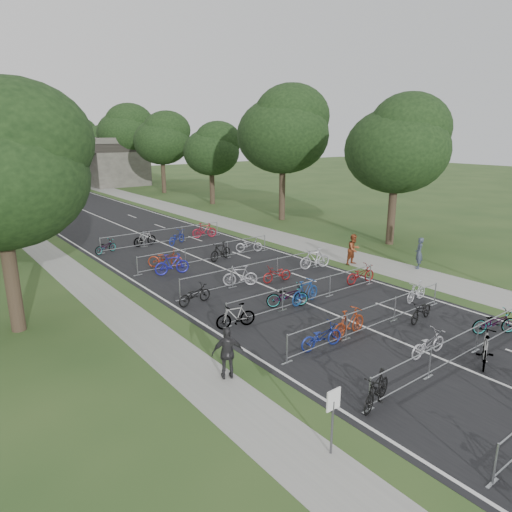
# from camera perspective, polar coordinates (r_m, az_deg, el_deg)

# --- Properties ---
(road) EXTENTS (11.00, 140.00, 0.01)m
(road) POSITION_cam_1_polar(r_m,az_deg,el_deg) (56.06, -22.48, 6.06)
(road) COLOR black
(road) RESTS_ON ground
(sidewalk_right) EXTENTS (3.00, 140.00, 0.01)m
(sidewalk_right) POSITION_cam_1_polar(r_m,az_deg,el_deg) (58.61, -14.91, 7.06)
(sidewalk_right) COLOR gray
(sidewalk_right) RESTS_ON ground
(lane_markings) EXTENTS (0.12, 140.00, 0.00)m
(lane_markings) POSITION_cam_1_polar(r_m,az_deg,el_deg) (56.06, -22.48, 6.06)
(lane_markings) COLOR silver
(lane_markings) RESTS_ON ground
(overpass_bridge) EXTENTS (31.00, 8.00, 7.05)m
(overpass_bridge) POSITION_cam_1_polar(r_m,az_deg,el_deg) (70.24, -26.13, 10.22)
(overpass_bridge) COLOR #43413B
(overpass_bridge) RESTS_ON ground
(park_sign) EXTENTS (0.45, 0.06, 1.83)m
(park_sign) POSITION_cam_1_polar(r_m,az_deg,el_deg) (11.99, 9.60, -18.41)
(park_sign) COLOR #4C4C51
(park_sign) RESTS_ON ground
(tree_right_0) EXTENTS (7.17, 7.17, 10.93)m
(tree_right_0) POSITION_cam_1_polar(r_m,az_deg,el_deg) (33.67, 17.42, 12.99)
(tree_right_0) COLOR #33261C
(tree_right_0) RESTS_ON ground
(tree_right_1) EXTENTS (8.18, 8.18, 12.47)m
(tree_right_1) POSITION_cam_1_polar(r_m,az_deg,el_deg) (41.79, 3.58, 15.29)
(tree_right_1) COLOR #33261C
(tree_right_1) RESTS_ON ground
(tree_right_2) EXTENTS (6.16, 6.16, 9.39)m
(tree_right_2) POSITION_cam_1_polar(r_m,az_deg,el_deg) (51.49, -5.47, 13.07)
(tree_right_2) COLOR #33261C
(tree_right_2) RESTS_ON ground
(tree_right_3) EXTENTS (7.17, 7.17, 10.93)m
(tree_right_3) POSITION_cam_1_polar(r_m,az_deg,el_deg) (61.95, -11.61, 14.11)
(tree_right_3) COLOR #33261C
(tree_right_3) RESTS_ON ground
(tree_right_4) EXTENTS (8.18, 8.18, 12.47)m
(tree_right_4) POSITION_cam_1_polar(r_m,az_deg,el_deg) (72.90, -15.97, 14.74)
(tree_right_4) COLOR #33261C
(tree_right_4) RESTS_ON ground
(tree_right_5) EXTENTS (6.16, 6.16, 9.39)m
(tree_right_5) POSITION_cam_1_polar(r_m,az_deg,el_deg) (84.17, -19.01, 13.17)
(tree_right_5) COLOR #33261C
(tree_right_5) RESTS_ON ground
(tree_right_6) EXTENTS (7.17, 7.17, 10.93)m
(tree_right_6) POSITION_cam_1_polar(r_m,az_deg,el_deg) (95.58, -21.48, 13.70)
(tree_right_6) COLOR #33261C
(tree_right_6) RESTS_ON ground
(barrier_row_1) EXTENTS (9.70, 0.08, 1.10)m
(barrier_row_1) POSITION_cam_1_polar(r_m,az_deg,el_deg) (17.61, 23.60, -10.69)
(barrier_row_1) COLOR #9DA0A5
(barrier_row_1) RESTS_ON ground
(barrier_row_2) EXTENTS (9.70, 0.08, 1.10)m
(barrier_row_2) POSITION_cam_1_polar(r_m,az_deg,el_deg) (19.37, 14.28, -7.45)
(barrier_row_2) COLOR #9DA0A5
(barrier_row_2) RESTS_ON ground
(barrier_row_3) EXTENTS (9.70, 0.08, 1.10)m
(barrier_row_3) POSITION_cam_1_polar(r_m,az_deg,el_deg) (21.72, 6.42, -4.53)
(barrier_row_3) COLOR #9DA0A5
(barrier_row_3) RESTS_ON ground
(barrier_row_4) EXTENTS (9.70, 0.08, 1.10)m
(barrier_row_4) POSITION_cam_1_polar(r_m,az_deg,el_deg) (24.60, -0.03, -2.05)
(barrier_row_4) COLOR #9DA0A5
(barrier_row_4) RESTS_ON ground
(barrier_row_5) EXTENTS (9.70, 0.08, 1.10)m
(barrier_row_5) POSITION_cam_1_polar(r_m,az_deg,el_deg) (28.57, -6.14, 0.33)
(barrier_row_5) COLOR #9DA0A5
(barrier_row_5) RESTS_ON ground
(barrier_row_6) EXTENTS (9.70, 0.08, 1.10)m
(barrier_row_6) POSITION_cam_1_polar(r_m,az_deg,el_deg) (33.71, -11.49, 2.42)
(barrier_row_6) COLOR #9DA0A5
(barrier_row_6) RESTS_ON ground
(bike_4) EXTENTS (1.86, 0.99, 1.08)m
(bike_4) POSITION_cam_1_polar(r_m,az_deg,el_deg) (14.41, 14.86, -15.90)
(bike_4) COLOR black
(bike_4) RESTS_ON ground
(bike_5) EXTENTS (1.84, 0.74, 0.95)m
(bike_5) POSITION_cam_1_polar(r_m,az_deg,el_deg) (17.88, 20.69, -10.24)
(bike_5) COLOR #A6A5AC
(bike_5) RESTS_ON ground
(bike_6) EXTENTS (2.02, 1.38, 1.19)m
(bike_6) POSITION_cam_1_polar(r_m,az_deg,el_deg) (18.04, 26.74, -10.27)
(bike_6) COLOR #9DA0A5
(bike_6) RESTS_ON ground
(bike_7) EXTENTS (1.98, 1.53, 1.00)m
(bike_7) POSITION_cam_1_polar(r_m,az_deg,el_deg) (20.79, 27.66, -7.34)
(bike_7) COLOR #9DA0A5
(bike_7) RESTS_ON ground
(bike_8) EXTENTS (1.92, 0.87, 0.98)m
(bike_8) POSITION_cam_1_polar(r_m,az_deg,el_deg) (17.45, 8.17, -9.93)
(bike_8) COLOR navy
(bike_8) RESTS_ON ground
(bike_9) EXTENTS (2.01, 0.72, 1.18)m
(bike_9) POSITION_cam_1_polar(r_m,az_deg,el_deg) (18.52, 11.54, -8.21)
(bike_9) COLOR #943315
(bike_9) RESTS_ON ground
(bike_10) EXTENTS (1.85, 0.89, 0.93)m
(bike_10) POSITION_cam_1_polar(r_m,az_deg,el_deg) (20.86, 19.99, -6.49)
(bike_10) COLOR black
(bike_10) RESTS_ON ground
(bike_11) EXTENTS (1.69, 0.62, 0.99)m
(bike_11) POSITION_cam_1_polar(r_m,az_deg,el_deg) (23.12, 19.43, -4.23)
(bike_11) COLOR #BBBBC3
(bike_11) RESTS_ON ground
(bike_12) EXTENTS (1.79, 0.88, 1.04)m
(bike_12) POSITION_cam_1_polar(r_m,az_deg,el_deg) (19.00, -2.56, -7.51)
(bike_12) COLOR #9DA0A5
(bike_12) RESTS_ON ground
(bike_13) EXTENTS (2.11, 1.50, 1.05)m
(bike_13) POSITION_cam_1_polar(r_m,az_deg,el_deg) (21.23, 3.94, -5.00)
(bike_13) COLOR #9DA0A5
(bike_13) RESTS_ON ground
(bike_14) EXTENTS (2.00, 0.85, 1.16)m
(bike_14) POSITION_cam_1_polar(r_m,az_deg,el_deg) (21.68, 6.17, -4.46)
(bike_14) COLOR navy
(bike_14) RESTS_ON ground
(bike_15) EXTENTS (1.98, 0.86, 1.01)m
(bike_15) POSITION_cam_1_polar(r_m,az_deg,el_deg) (25.02, 12.92, -2.25)
(bike_15) COLOR maroon
(bike_15) RESTS_ON ground
(bike_16) EXTENTS (1.86, 0.84, 0.95)m
(bike_16) POSITION_cam_1_polar(r_m,az_deg,el_deg) (21.68, -7.69, -4.82)
(bike_16) COLOR black
(bike_16) RESTS_ON ground
(bike_17) EXTENTS (1.86, 1.36, 1.11)m
(bike_17) POSITION_cam_1_polar(r_m,az_deg,el_deg) (23.97, -2.00, -2.51)
(bike_17) COLOR #9F9DA5
(bike_17) RESTS_ON ground
(bike_18) EXTENTS (1.81, 0.81, 0.92)m
(bike_18) POSITION_cam_1_polar(r_m,az_deg,el_deg) (24.65, 2.66, -2.24)
(bike_18) COLOR maroon
(bike_18) RESTS_ON ground
(bike_19) EXTENTS (2.10, 1.00, 1.22)m
(bike_19) POSITION_cam_1_polar(r_m,az_deg,el_deg) (27.21, 7.36, -0.33)
(bike_19) COLOR #A5A5AD
(bike_19) RESTS_ON ground
(bike_20) EXTENTS (2.07, 0.96, 1.20)m
(bike_20) POSITION_cam_1_polar(r_m,az_deg,el_deg) (26.32, -10.47, -1.02)
(bike_20) COLOR #1B1C99
(bike_20) RESTS_ON ground
(bike_21) EXTENTS (2.10, 1.70, 1.07)m
(bike_21) POSITION_cam_1_polar(r_m,az_deg,el_deg) (27.85, -11.30, -0.30)
(bike_21) COLOR maroon
(bike_21) RESTS_ON ground
(bike_22) EXTENTS (1.99, 1.06, 1.15)m
(bike_22) POSITION_cam_1_polar(r_m,az_deg,el_deg) (28.84, -4.45, 0.58)
(bike_22) COLOR black
(bike_22) RESTS_ON ground
(bike_23) EXTENTS (1.89, 1.41, 0.95)m
(bike_23) POSITION_cam_1_polar(r_m,az_deg,el_deg) (30.84, -0.88, 1.40)
(bike_23) COLOR #9E9FA5
(bike_23) RESTS_ON ground
(bike_24) EXTENTS (1.82, 1.18, 0.90)m
(bike_24) POSITION_cam_1_polar(r_m,az_deg,el_deg) (32.06, -18.30, 1.11)
(bike_24) COLOR #9DA0A5
(bike_24) RESTS_ON ground
(bike_25) EXTENTS (1.80, 0.68, 1.06)m
(bike_25) POSITION_cam_1_polar(r_m,az_deg,el_deg) (33.39, -13.74, 2.13)
(bike_25) COLOR #9DA0A5
(bike_25) RESTS_ON ground
(bike_26) EXTENTS (2.00, 1.52, 1.01)m
(bike_26) POSITION_cam_1_polar(r_m,az_deg,el_deg) (33.38, -9.89, 2.30)
(bike_26) COLOR navy
(bike_26) RESTS_ON ground
(bike_27) EXTENTS (1.97, 1.08, 1.14)m
(bike_27) POSITION_cam_1_polar(r_m,az_deg,el_deg) (35.17, -6.47, 3.20)
(bike_27) COLOR maroon
(bike_27) RESTS_ON ground
(pedestrian_a) EXTENTS (0.81, 0.77, 1.87)m
(pedestrian_a) POSITION_cam_1_polar(r_m,az_deg,el_deg) (28.60, 19.70, 0.32)
(pedestrian_a) COLOR #323B4C
(pedestrian_a) RESTS_ON ground
(pedestrian_b) EXTENTS (0.93, 0.73, 1.88)m
(pedestrian_b) POSITION_cam_1_polar(r_m,az_deg,el_deg) (28.39, 12.10, 0.80)
(pedestrian_b) COLOR brown
(pedestrian_b) RESTS_ON ground
(pedestrian_c) EXTENTS (1.14, 0.86, 1.80)m
(pedestrian_c) POSITION_cam_1_polar(r_m,az_deg,el_deg) (15.22, -3.55, -12.03)
(pedestrian_c) COLOR #27272A
(pedestrian_c) RESTS_ON ground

